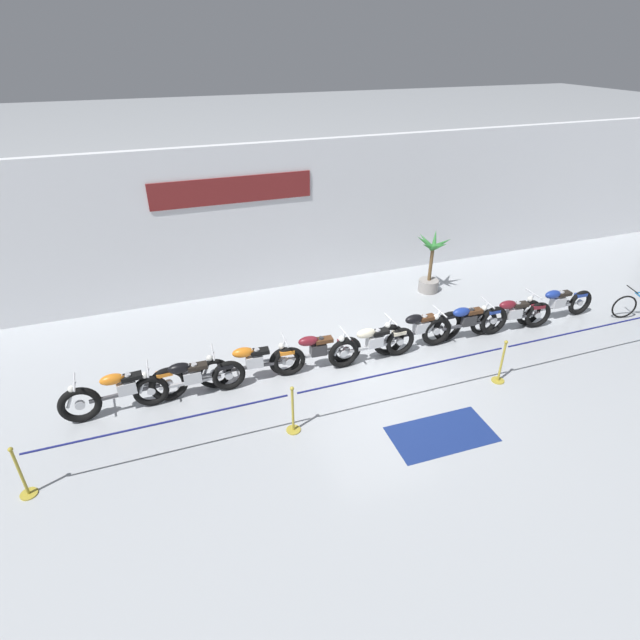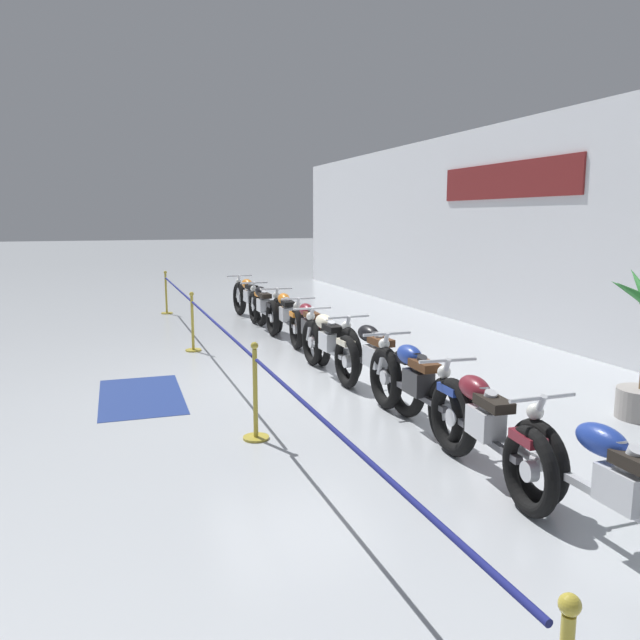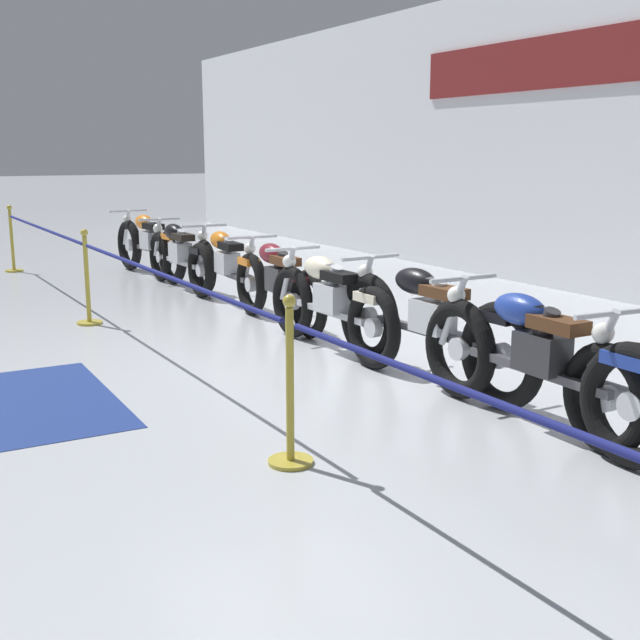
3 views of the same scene
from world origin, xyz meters
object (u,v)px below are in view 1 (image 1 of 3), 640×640
at_px(motorcycle_blue_6, 466,323).
at_px(motorcycle_maroon_3, 316,352).
at_px(motorcycle_orange_2, 252,363).
at_px(stanchion_mid_left, 293,416).
at_px(motorcycle_black_5, 419,330).
at_px(potted_palm_left_of_row, 430,266).
at_px(stanchion_mid_right, 501,368).
at_px(motorcycle_blue_8, 555,304).
at_px(motorcycle_cream_4, 372,344).
at_px(motorcycle_black_1, 190,379).
at_px(motorcycle_orange_0, 124,391).
at_px(stanchion_far_left, 336,390).
at_px(floor_banner, 442,434).
at_px(motorcycle_maroon_7, 511,315).

bearing_deg(motorcycle_blue_6, motorcycle_maroon_3, 179.26).
bearing_deg(motorcycle_orange_2, stanchion_mid_left, -78.42).
height_order(motorcycle_black_5, potted_palm_left_of_row, potted_palm_left_of_row).
relative_size(motorcycle_blue_6, stanchion_mid_right, 2.28).
relative_size(motorcycle_blue_8, stanchion_mid_right, 2.28).
distance_m(motorcycle_maroon_3, motorcycle_blue_6, 3.90).
xyz_separation_m(motorcycle_cream_4, motorcycle_blue_8, (5.39, 0.15, -0.01)).
bearing_deg(potted_palm_left_of_row, motorcycle_blue_8, -49.32).
bearing_deg(stanchion_mid_right, motorcycle_cream_4, 144.22).
bearing_deg(motorcycle_blue_6, motorcycle_orange_2, 179.27).
relative_size(motorcycle_black_1, motorcycle_cream_4, 1.06).
bearing_deg(motorcycle_black_5, stanchion_mid_left, -153.93).
bearing_deg(stanchion_mid_left, motorcycle_blue_6, 19.37).
bearing_deg(motorcycle_blue_6, motorcycle_cream_4, -177.95).
xyz_separation_m(motorcycle_cream_4, potted_palm_left_of_row, (3.13, 2.78, 0.32)).
relative_size(motorcycle_maroon_3, potted_palm_left_of_row, 1.18).
height_order(motorcycle_blue_8, stanchion_mid_right, stanchion_mid_right).
bearing_deg(stanchion_mid_left, motorcycle_cream_4, 34.55).
height_order(motorcycle_black_1, potted_palm_left_of_row, potted_palm_left_of_row).
bearing_deg(motorcycle_orange_2, motorcycle_orange_0, -177.54).
distance_m(motorcycle_black_1, stanchion_far_left, 3.10).
height_order(motorcycle_orange_2, floor_banner, motorcycle_orange_2).
bearing_deg(potted_palm_left_of_row, motorcycle_blue_6, -101.59).
bearing_deg(motorcycle_orange_0, motorcycle_orange_2, 2.46).
bearing_deg(motorcycle_maroon_7, stanchion_mid_left, -164.82).
height_order(motorcycle_orange_2, motorcycle_blue_8, motorcycle_orange_2).
relative_size(motorcycle_orange_2, stanchion_mid_left, 2.25).
relative_size(motorcycle_black_5, motorcycle_maroon_7, 1.09).
bearing_deg(motorcycle_maroon_7, motorcycle_orange_2, 179.10).
xyz_separation_m(motorcycle_maroon_3, potted_palm_left_of_row, (4.46, 2.64, 0.33)).
relative_size(motorcycle_orange_0, motorcycle_maroon_3, 1.15).
distance_m(stanchion_far_left, stanchion_mid_left, 0.96).
height_order(motorcycle_maroon_7, floor_banner, motorcycle_maroon_7).
bearing_deg(motorcycle_black_1, motorcycle_blue_8, 0.66).
height_order(motorcycle_black_5, stanchion_mid_left, stanchion_mid_left).
bearing_deg(potted_palm_left_of_row, motorcycle_orange_0, -162.22).
relative_size(stanchion_mid_left, floor_banner, 0.53).
distance_m(motorcycle_maroon_3, stanchion_far_left, 1.84).
height_order(motorcycle_orange_0, motorcycle_maroon_3, motorcycle_orange_0).
relative_size(motorcycle_blue_6, motorcycle_blue_8, 1.00).
xyz_separation_m(motorcycle_blue_6, motorcycle_maroon_7, (1.34, -0.04, -0.01)).
height_order(motorcycle_black_5, floor_banner, motorcycle_black_5).
height_order(motorcycle_maroon_7, stanchion_far_left, stanchion_far_left).
bearing_deg(motorcycle_cream_4, stanchion_mid_left, -145.45).
height_order(stanchion_far_left, stanchion_mid_right, same).
distance_m(motorcycle_black_5, stanchion_far_left, 3.40).
relative_size(motorcycle_maroon_7, stanchion_mid_right, 2.15).
bearing_deg(motorcycle_blue_8, motorcycle_black_5, 179.93).
bearing_deg(motorcycle_cream_4, stanchion_mid_right, -35.78).
relative_size(motorcycle_cream_4, motorcycle_maroon_7, 0.96).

